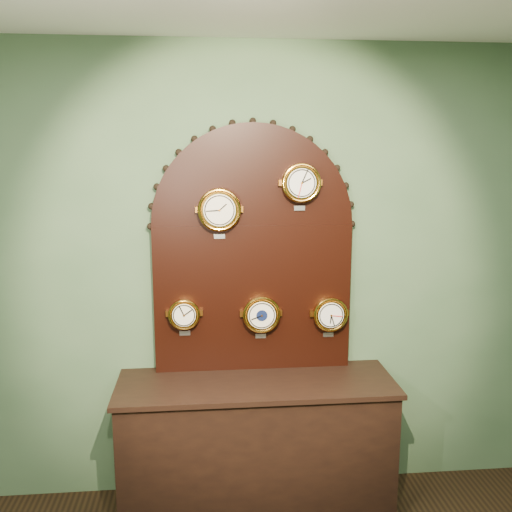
{
  "coord_description": "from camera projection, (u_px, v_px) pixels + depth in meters",
  "views": [
    {
      "loc": [
        -0.29,
        -0.84,
        2.18
      ],
      "look_at": [
        0.0,
        2.25,
        1.58
      ],
      "focal_mm": 39.1,
      "sensor_mm": 36.0,
      "label": 1
    }
  ],
  "objects": [
    {
      "name": "barometer",
      "position": [
        261.0,
        314.0,
        3.37
      ],
      "size": [
        0.23,
        0.08,
        0.28
      ],
      "color": "gold",
      "rests_on": "display_board"
    },
    {
      "name": "arabic_clock",
      "position": [
        301.0,
        183.0,
        3.24
      ],
      "size": [
        0.23,
        0.08,
        0.28
      ],
      "color": "gold",
      "rests_on": "display_board"
    },
    {
      "name": "hygrometer",
      "position": [
        184.0,
        314.0,
        3.32
      ],
      "size": [
        0.19,
        0.08,
        0.24
      ],
      "color": "gold",
      "rests_on": "display_board"
    },
    {
      "name": "wall_back",
      "position": [
        252.0,
        277.0,
        3.44
      ],
      "size": [
        4.0,
        0.0,
        4.0
      ],
      "primitive_type": "plane",
      "rotation": [
        1.57,
        0.0,
        0.0
      ],
      "color": "#4A6947",
      "rests_on": "ground"
    },
    {
      "name": "roman_clock",
      "position": [
        219.0,
        210.0,
        3.22
      ],
      "size": [
        0.25,
        0.08,
        0.3
      ],
      "color": "gold",
      "rests_on": "display_board"
    },
    {
      "name": "shop_counter",
      "position": [
        256.0,
        448.0,
        3.36
      ],
      "size": [
        1.6,
        0.5,
        0.8
      ],
      "primitive_type": "cube",
      "color": "black",
      "rests_on": "ground_plane"
    },
    {
      "name": "display_board",
      "position": [
        253.0,
        242.0,
        3.35
      ],
      "size": [
        1.26,
        0.06,
        1.53
      ],
      "color": "black",
      "rests_on": "shop_counter"
    },
    {
      "name": "tide_clock",
      "position": [
        330.0,
        314.0,
        3.41
      ],
      "size": [
        0.21,
        0.08,
        0.26
      ],
      "color": "gold",
      "rests_on": "display_board"
    }
  ]
}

